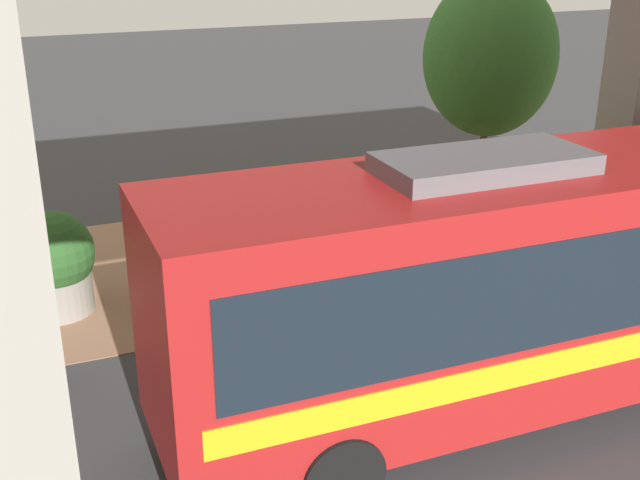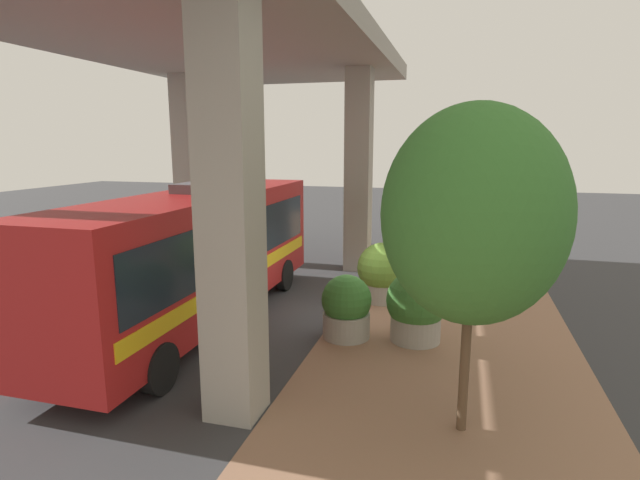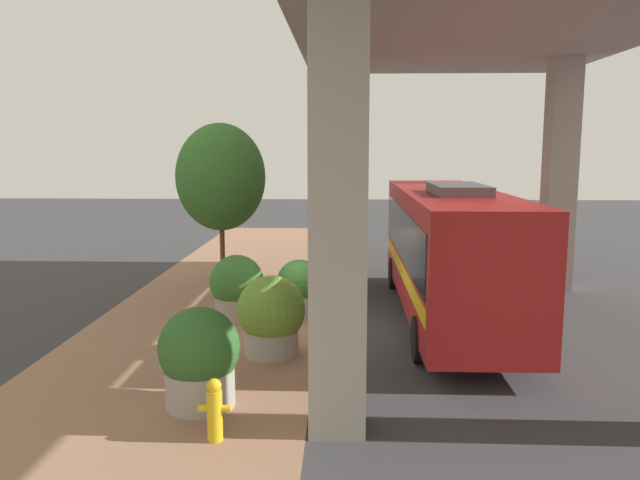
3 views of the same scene
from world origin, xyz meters
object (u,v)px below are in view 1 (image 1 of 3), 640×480
Objects in this scene: planter_middle at (352,217)px; street_tree_near at (490,56)px; bus at (543,269)px; planter_extra at (53,264)px; planter_front at (402,249)px; planter_back at (229,260)px.

street_tree_near is (-1.09, 3.65, 2.77)m from planter_middle.
street_tree_near reaches higher than bus.
planter_front is at bearing 77.25° from planter_extra.
planter_extra reaches higher than planter_front.
street_tree_near is at bearing 98.52° from planter_extra.
planter_extra is 9.85m from street_tree_near.
bus is 8.04m from planter_extra.
planter_front is at bearing -51.19° from street_tree_near.
planter_front is 5.23m from street_tree_near.
planter_back reaches higher than planter_front.
street_tree_near is (-2.75, 3.42, 2.86)m from planter_front.
planter_back is at bearing -70.22° from street_tree_near.
bus is 5.78× the size of planter_extra.
planter_extra is at bearing -86.88° from planter_middle.
street_tree_near is (-2.35, 6.53, 2.74)m from planter_back.
bus is 5.84× the size of planter_back.
bus is 1.96× the size of street_tree_near.
planter_middle is 5.72m from planter_extra.
street_tree_near is at bearing 109.78° from planter_back.
planter_back is (-0.40, -3.12, 0.12)m from planter_front.
bus is 6.60× the size of planter_front.
planter_front is 3.14m from planter_back.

